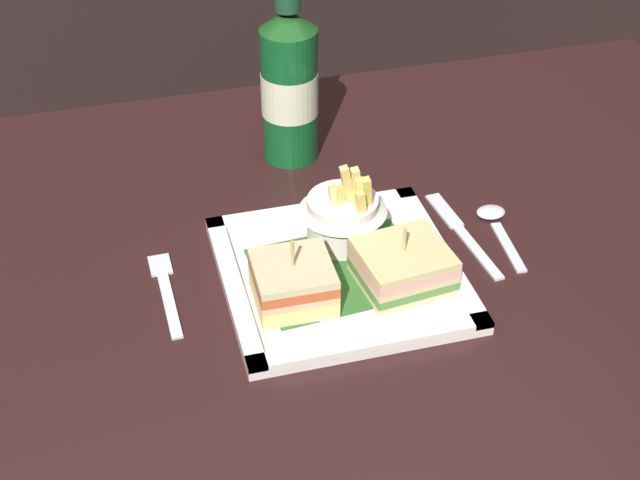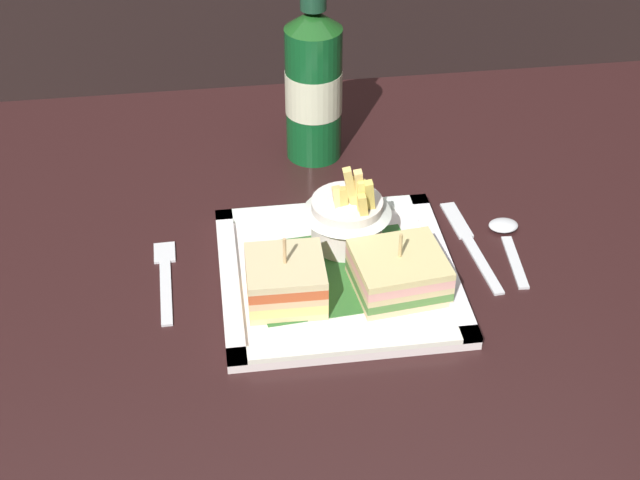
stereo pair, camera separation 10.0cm
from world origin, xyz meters
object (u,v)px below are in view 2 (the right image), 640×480
at_px(fries_cup, 348,213).
at_px(sandwich_half_left, 286,281).
at_px(square_plate, 337,275).
at_px(beer_bottle, 314,81).
at_px(knife, 469,242).
at_px(sandwich_half_right, 399,272).
at_px(spoon, 506,234).
at_px(fork, 165,276).
at_px(dining_table, 305,366).

bearing_deg(fries_cup, sandwich_half_left, -132.36).
bearing_deg(square_plate, beer_bottle, 88.21).
xyz_separation_m(square_plate, fries_cup, (0.02, 0.05, 0.04)).
xyz_separation_m(square_plate, knife, (0.16, 0.05, -0.00)).
bearing_deg(sandwich_half_right, spoon, 29.75).
xyz_separation_m(square_plate, beer_bottle, (0.01, 0.26, 0.10)).
bearing_deg(fries_cup, sandwich_half_right, -64.49).
distance_m(fries_cup, spoon, 0.19).
bearing_deg(sandwich_half_right, fork, 165.45).
bearing_deg(dining_table, beer_bottle, 79.41).
bearing_deg(sandwich_half_right, fries_cup, 115.51).
bearing_deg(sandwich_half_left, fries_cup, 47.64).
xyz_separation_m(sandwich_half_right, spoon, (0.15, 0.08, -0.03)).
bearing_deg(fork, sandwich_half_right, -14.55).
distance_m(sandwich_half_left, fries_cup, 0.12).
bearing_deg(fries_cup, spoon, -0.96).
bearing_deg(sandwich_half_left, sandwich_half_right, 0.00).
distance_m(dining_table, beer_bottle, 0.36).
xyz_separation_m(dining_table, fork, (-0.15, -0.01, 0.18)).
bearing_deg(beer_bottle, spoon, -47.05).
xyz_separation_m(dining_table, square_plate, (0.03, -0.04, 0.18)).
relative_size(sandwich_half_right, beer_bottle, 0.37).
relative_size(square_plate, fries_cup, 2.35).
bearing_deg(square_plate, knife, 15.78).
xyz_separation_m(beer_bottle, spoon, (0.20, -0.21, -0.10)).
bearing_deg(spoon, sandwich_half_left, -162.60).
bearing_deg(knife, dining_table, -179.70).
distance_m(square_plate, spoon, 0.21).
xyz_separation_m(dining_table, beer_bottle, (0.04, 0.22, 0.28)).
bearing_deg(sandwich_half_left, spoon, 17.40).
bearing_deg(square_plate, dining_table, 126.09).
distance_m(fries_cup, knife, 0.15).
relative_size(knife, spoon, 1.41).
height_order(sandwich_half_left, knife, sandwich_half_left).
distance_m(dining_table, fork, 0.23).
height_order(fries_cup, spoon, fries_cup).
bearing_deg(spoon, beer_bottle, 132.95).
height_order(dining_table, beer_bottle, beer_bottle).
distance_m(sandwich_half_right, fries_cup, 0.10).
bearing_deg(dining_table, knife, 0.30).
xyz_separation_m(square_plate, spoon, (0.21, 0.05, -0.00)).
bearing_deg(sandwich_half_right, beer_bottle, 99.95).
height_order(sandwich_half_left, spoon, sandwich_half_left).
height_order(dining_table, sandwich_half_left, sandwich_half_left).
bearing_deg(square_plate, sandwich_half_left, -150.37).
distance_m(square_plate, sandwich_half_left, 0.07).
bearing_deg(fork, beer_bottle, 49.84).
distance_m(square_plate, beer_bottle, 0.28).
bearing_deg(dining_table, sandwich_half_right, -40.38).
distance_m(sandwich_half_right, knife, 0.13).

